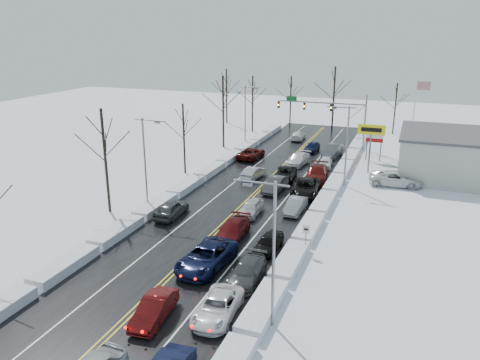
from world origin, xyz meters
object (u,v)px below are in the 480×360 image
at_px(traffic_signal_mast, 330,110).
at_px(oncoming_car_0, 254,178).
at_px(flagpole, 415,110).
at_px(tires_plus_sign, 371,133).

relative_size(traffic_signal_mast, oncoming_car_0, 3.14).
bearing_deg(oncoming_car_0, flagpole, -121.41).
xyz_separation_m(traffic_signal_mast, tires_plus_sign, (7.05, -12.00, -0.49)).
height_order(traffic_signal_mast, oncoming_car_0, traffic_signal_mast).
bearing_deg(flagpole, tires_plus_sign, -108.44).
bearing_deg(traffic_signal_mast, flagpole, 9.73).
distance_m(tires_plus_sign, oncoming_car_0, 15.13).
xyz_separation_m(traffic_signal_mast, flagpole, (11.72, 2.01, 0.45)).
relative_size(tires_plus_sign, flagpole, 0.60).
height_order(traffic_signal_mast, tires_plus_sign, traffic_signal_mast).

